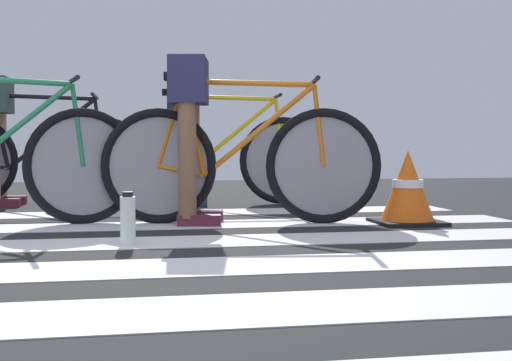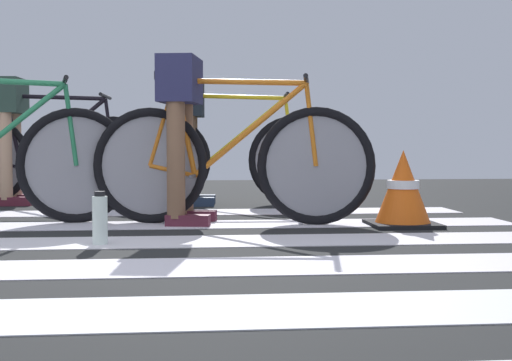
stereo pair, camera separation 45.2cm
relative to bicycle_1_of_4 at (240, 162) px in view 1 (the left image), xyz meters
name	(u,v)px [view 1 (the left image)]	position (x,y,z in m)	size (l,w,h in m)	color
ground	(47,286)	(-0.98, -1.74, -0.40)	(18.00, 14.00, 0.02)	black
crosswalk_markings	(37,292)	(-1.00, -1.90, -0.38)	(5.46, 5.76, 0.00)	silver
bicycle_1_of_4	(240,162)	(0.00, 0.00, 0.00)	(1.72, 0.55, 0.93)	black
cyclist_1_of_4	(190,117)	(-0.31, 0.06, 0.28)	(0.38, 0.44, 1.02)	brown
bicycle_3_of_4	(220,157)	(0.06, 1.40, 0.00)	(1.74, 0.52, 0.93)	black
cyclist_3_of_4	(182,126)	(-0.25, 1.42, 0.25)	(0.34, 0.42, 0.99)	brown
bicycle_4_of_4	(38,158)	(-1.39, 1.59, 0.00)	(1.74, 0.52, 0.93)	black
water_bottle	(128,220)	(-0.69, -0.83, -0.26)	(0.07, 0.07, 0.26)	white
traffic_cone	(408,189)	(1.01, -0.20, -0.17)	(0.40, 0.40, 0.46)	black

